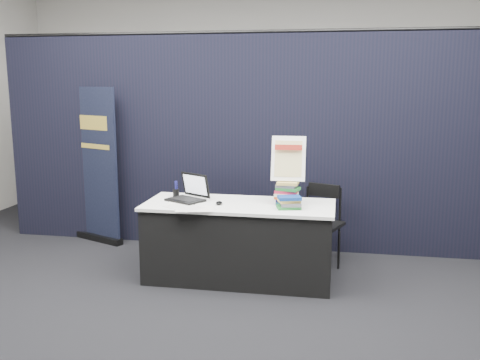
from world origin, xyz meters
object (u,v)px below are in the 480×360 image
book_stack_tall (287,193)px  laptop (187,194)px  book_stack_short (290,202)px  pullup_banner (95,174)px  stacking_chair (323,220)px  display_table (239,241)px  info_sign (288,159)px

book_stack_tall → laptop: bearing=-179.6°
book_stack_tall → book_stack_short: book_stack_tall is taller
laptop → book_stack_tall: size_ratio=1.85×
book_stack_tall → pullup_banner: (-2.37, 0.90, -0.05)m
pullup_banner → stacking_chair: 2.73m
book_stack_tall → pullup_banner: 2.53m
display_table → stacking_chair: (0.78, 0.67, 0.08)m
display_table → book_stack_tall: book_stack_tall is taller
laptop → book_stack_short: (1.02, -0.16, -0.00)m
display_table → laptop: laptop is taller
display_table → info_sign: bearing=10.1°
book_stack_short → info_sign: bearing=101.2°
display_table → book_stack_short: bearing=-13.0°
book_stack_tall → display_table: bearing=-173.7°
display_table → stacking_chair: stacking_chair is taller
display_table → laptop: bearing=175.3°
display_table → info_sign: (0.45, 0.08, 0.80)m
book_stack_tall → info_sign: 0.32m
laptop → book_stack_short: 1.03m
laptop → book_stack_tall: bearing=29.3°
book_stack_tall → book_stack_short: (0.04, -0.16, -0.05)m
display_table → pullup_banner: pullup_banner is taller
display_table → pullup_banner: bearing=153.7°
laptop → pullup_banner: pullup_banner is taller
laptop → stacking_chair: bearing=54.4°
book_stack_short → info_sign: size_ratio=0.54×
book_stack_tall → book_stack_short: bearing=-76.8°
display_table → pullup_banner: size_ratio=0.98×
pullup_banner → book_stack_tall: bearing=2.6°
book_stack_short → pullup_banner: 2.63m
laptop → book_stack_tall: laptop is taller
display_table → laptop: 0.69m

